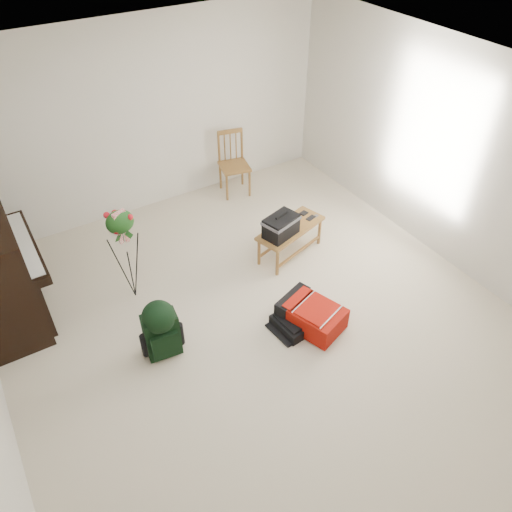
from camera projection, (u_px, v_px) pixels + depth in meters
floor at (261, 324)px, 5.31m from camera, size 5.00×5.50×0.01m
ceiling at (263, 95)px, 3.71m from camera, size 5.00×5.50×0.01m
wall_back at (146, 119)px, 6.31m from camera, size 5.00×0.04×2.50m
wall_right at (453, 159)px, 5.51m from camera, size 0.04×5.50×2.50m
bench at (282, 225)px, 5.84m from camera, size 0.97×0.60×0.69m
dining_chair at (233, 164)px, 7.04m from camera, size 0.47×0.47×0.90m
red_suitcase at (309, 313)px, 5.23m from camera, size 0.62×0.77×0.28m
black_duffel at (299, 319)px, 5.26m from camera, size 0.54×0.45×0.21m
green_backpack at (161, 327)px, 4.78m from camera, size 0.36×0.33×0.66m
flower_stand at (127, 256)px, 5.27m from camera, size 0.47×0.47×1.19m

